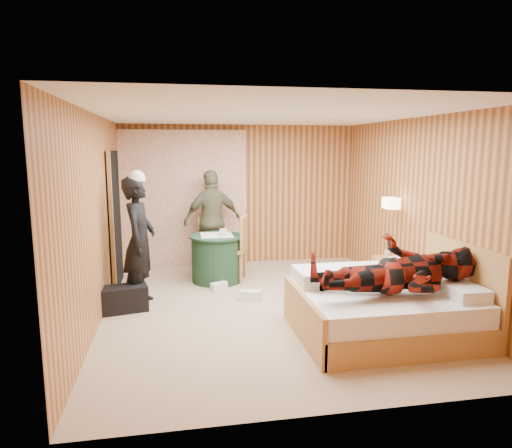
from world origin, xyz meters
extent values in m
cube|color=tan|center=(0.00, 0.00, 0.00)|extent=(4.20, 5.00, 0.01)
cube|color=white|center=(0.00, 0.00, 2.50)|extent=(4.20, 5.00, 0.01)
cube|color=#C17A4A|center=(0.00, 2.50, 1.25)|extent=(4.20, 0.02, 2.50)
cube|color=#C17A4A|center=(-2.10, 0.00, 1.25)|extent=(0.02, 5.00, 2.50)
cube|color=#C17A4A|center=(2.10, 0.00, 1.25)|extent=(0.02, 5.00, 2.50)
cube|color=beige|center=(-1.00, 2.43, 1.20)|extent=(2.20, 0.08, 2.40)
cube|color=black|center=(-2.06, 1.40, 1.02)|extent=(0.06, 0.90, 2.05)
cylinder|color=gold|center=(2.00, 0.45, 1.30)|extent=(0.18, 0.04, 0.04)
cube|color=#F6E4AC|center=(1.92, 0.45, 1.30)|extent=(0.18, 0.24, 0.16)
cube|color=tan|center=(1.10, -1.10, 0.14)|extent=(1.86, 1.49, 0.28)
cube|color=white|center=(1.10, -1.10, 0.40)|extent=(1.81, 1.44, 0.23)
cube|color=tan|center=(0.17, -1.10, 0.26)|extent=(0.06, 1.49, 0.52)
cube|color=tan|center=(2.06, -1.10, 0.51)|extent=(0.06, 1.49, 1.03)
cube|color=silver|center=(1.83, -1.46, 0.58)|extent=(0.35, 0.51, 0.13)
cube|color=silver|center=(1.83, -0.75, 0.58)|extent=(0.35, 0.51, 0.13)
cube|color=white|center=(0.77, -0.68, 0.60)|extent=(1.12, 0.56, 0.17)
cube|color=tan|center=(1.88, 0.27, 0.26)|extent=(0.37, 0.51, 0.51)
cube|color=tan|center=(1.88, 0.27, 0.42)|extent=(0.39, 0.53, 0.03)
cylinder|color=#1E432C|center=(-0.54, 1.35, 0.36)|extent=(0.78, 0.78, 0.72)
cylinder|color=#1E432C|center=(-0.54, 1.35, 0.72)|extent=(0.84, 0.84, 0.03)
cube|color=silver|center=(-0.54, 1.35, 0.74)|extent=(0.63, 0.63, 0.01)
cube|color=tan|center=(-0.54, 1.94, 0.45)|extent=(0.51, 0.51, 0.05)
cube|color=tan|center=(-0.59, 2.12, 0.70)|extent=(0.42, 0.15, 0.46)
cylinder|color=tan|center=(-0.66, 1.73, 0.21)|extent=(0.04, 0.04, 0.43)
cylinder|color=tan|center=(-0.42, 2.15, 0.21)|extent=(0.04, 0.04, 0.43)
cube|color=tan|center=(-0.31, 1.36, 0.50)|extent=(0.59, 0.59, 0.06)
cube|color=tan|center=(-0.11, 1.29, 0.78)|extent=(0.19, 0.46, 0.51)
cylinder|color=tan|center=(-0.43, 1.59, 0.24)|extent=(0.04, 0.04, 0.48)
cylinder|color=tan|center=(-0.19, 1.12, 0.24)|extent=(0.04, 0.04, 0.48)
cube|color=black|center=(-1.85, 0.20, 0.17)|extent=(0.64, 0.43, 0.33)
cube|color=silver|center=(-0.55, 0.89, 0.06)|extent=(0.27, 0.20, 0.11)
cube|color=silver|center=(-0.16, 0.34, 0.07)|extent=(0.32, 0.19, 0.13)
imported|color=black|center=(-1.65, 0.48, 0.86)|extent=(0.52, 0.69, 1.72)
imported|color=brown|center=(-0.54, 2.06, 0.86)|extent=(1.08, 0.66, 1.72)
imported|color=maroon|center=(1.15, -1.30, 0.94)|extent=(0.86, 0.67, 1.77)
imported|color=silver|center=(1.88, 0.22, 0.52)|extent=(0.23, 0.26, 0.02)
imported|color=silver|center=(1.88, 0.22, 0.54)|extent=(0.26, 0.28, 0.02)
imported|color=silver|center=(1.88, 0.40, 0.56)|extent=(0.13, 0.13, 0.09)
imported|color=silver|center=(-0.44, 1.30, 0.80)|extent=(0.14, 0.14, 0.10)
camera|label=1|loc=(-1.17, -5.66, 2.08)|focal=32.00mm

